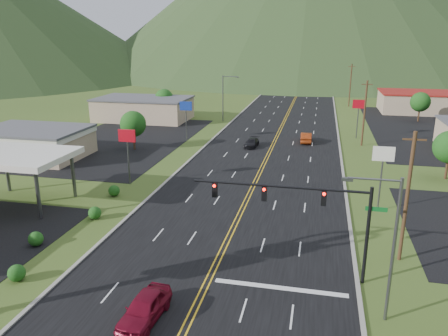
% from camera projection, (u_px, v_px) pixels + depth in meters
% --- Properties ---
extents(traffic_signal, '(13.10, 0.43, 7.00)m').
position_uv_depth(traffic_signal, '(308.00, 206.00, 29.53)').
color(traffic_signal, black).
rests_on(traffic_signal, ground).
extents(streetlight_east, '(3.28, 0.25, 9.00)m').
position_uv_depth(streetlight_east, '(389.00, 241.00, 24.87)').
color(streetlight_east, '#59595E').
rests_on(streetlight_east, ground).
extents(streetlight_west, '(3.28, 0.25, 9.00)m').
position_uv_depth(streetlight_west, '(225.00, 95.00, 85.65)').
color(streetlight_west, '#59595E').
rests_on(streetlight_west, ground).
extents(gas_canopy, '(10.00, 8.00, 5.30)m').
position_uv_depth(gas_canopy, '(18.00, 157.00, 43.05)').
color(gas_canopy, white).
rests_on(gas_canopy, ground).
extents(building_west_mid, '(14.40, 10.40, 4.10)m').
position_uv_depth(building_west_mid, '(33.00, 141.00, 60.83)').
color(building_west_mid, tan).
rests_on(building_west_mid, ground).
extents(building_west_far, '(18.40, 11.40, 4.50)m').
position_uv_depth(building_west_far, '(144.00, 109.00, 88.02)').
color(building_west_far, tan).
rests_on(building_west_far, ground).
extents(building_east_far, '(16.40, 12.40, 4.50)m').
position_uv_depth(building_east_far, '(418.00, 102.00, 96.94)').
color(building_east_far, tan).
rests_on(building_east_far, ground).
extents(pole_sign_west_a, '(2.00, 0.18, 6.40)m').
position_uv_depth(pole_sign_west_a, '(127.00, 141.00, 48.81)').
color(pole_sign_west_a, '#59595E').
rests_on(pole_sign_west_a, ground).
extents(pole_sign_west_b, '(2.00, 0.18, 6.40)m').
position_uv_depth(pole_sign_west_b, '(186.00, 110.00, 69.36)').
color(pole_sign_west_b, '#59595E').
rests_on(pole_sign_west_b, ground).
extents(pole_sign_east_a, '(2.00, 0.18, 6.40)m').
position_uv_depth(pole_sign_east_a, '(383.00, 160.00, 41.34)').
color(pole_sign_east_a, '#59595E').
rests_on(pole_sign_east_a, ground).
extents(pole_sign_east_b, '(2.00, 0.18, 6.40)m').
position_uv_depth(pole_sign_east_b, '(359.00, 108.00, 71.23)').
color(pole_sign_east_b, '#59595E').
rests_on(pole_sign_east_b, ground).
extents(tree_west_a, '(3.84, 3.84, 5.82)m').
position_uv_depth(tree_west_a, '(133.00, 124.00, 64.40)').
color(tree_west_a, '#382314').
rests_on(tree_west_a, ground).
extents(tree_west_b, '(3.84, 3.84, 5.82)m').
position_uv_depth(tree_west_b, '(164.00, 98.00, 90.66)').
color(tree_west_b, '#382314').
rests_on(tree_west_b, ground).
extents(tree_east_b, '(3.84, 3.84, 5.82)m').
position_uv_depth(tree_east_b, '(420.00, 102.00, 85.68)').
color(tree_east_b, '#382314').
rests_on(tree_east_b, ground).
extents(utility_pole_a, '(1.60, 0.28, 10.00)m').
position_uv_depth(utility_pole_a, '(407.00, 197.00, 31.87)').
color(utility_pole_a, '#382314').
rests_on(utility_pole_a, ground).
extents(utility_pole_b, '(1.60, 0.28, 10.00)m').
position_uv_depth(utility_pole_b, '(364.00, 113.00, 66.43)').
color(utility_pole_b, '#382314').
rests_on(utility_pole_b, ground).
extents(utility_pole_c, '(1.60, 0.28, 10.00)m').
position_uv_depth(utility_pole_c, '(350.00, 85.00, 103.79)').
color(utility_pole_c, '#382314').
rests_on(utility_pole_c, ground).
extents(utility_pole_d, '(1.60, 0.28, 10.00)m').
position_uv_depth(utility_pole_d, '(344.00, 72.00, 141.14)').
color(utility_pole_d, '#382314').
rests_on(utility_pole_d, ground).
extents(car_red_near, '(2.24, 4.86, 1.61)m').
position_uv_depth(car_red_near, '(145.00, 309.00, 25.98)').
color(car_red_near, maroon).
rests_on(car_red_near, ground).
extents(car_dark_mid, '(1.99, 4.33, 1.23)m').
position_uv_depth(car_dark_mid, '(252.00, 143.00, 66.81)').
color(car_dark_mid, black).
rests_on(car_dark_mid, ground).
extents(car_red_far, '(1.84, 4.84, 1.58)m').
position_uv_depth(car_red_far, '(306.00, 138.00, 69.60)').
color(car_red_far, '#92310F').
rests_on(car_red_far, ground).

